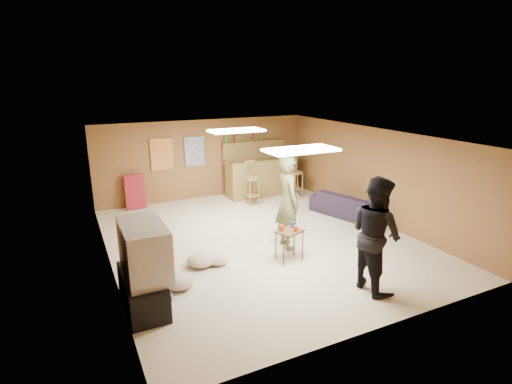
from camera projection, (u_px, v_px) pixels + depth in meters
name	position (u px, v px, depth m)	size (l,w,h in m)	color
ground	(260.00, 239.00, 8.49)	(7.00, 7.00, 0.00)	beige
ceiling	(260.00, 136.00, 7.87)	(6.00, 7.00, 0.02)	silver
wall_back	(205.00, 159.00, 11.20)	(6.00, 0.02, 2.20)	brown
wall_front	(381.00, 256.00, 5.16)	(6.00, 0.02, 2.20)	brown
wall_left	(106.00, 210.00, 6.92)	(0.02, 7.00, 2.20)	brown
wall_right	(373.00, 175.00, 9.44)	(0.02, 7.00, 2.20)	brown
tv_stand	(143.00, 291.00, 5.98)	(0.55, 1.30, 0.50)	black
dvd_box	(158.00, 293.00, 6.10)	(0.35, 0.50, 0.08)	#B2B2B7
tv_body	(144.00, 250.00, 5.83)	(0.60, 1.10, 0.80)	#B2B2B7
tv_screen	(165.00, 246.00, 5.96)	(0.02, 0.95, 0.65)	navy
bar_counter	(261.00, 177.00, 11.51)	(2.00, 0.60, 1.10)	olive
bar_lip	(265.00, 160.00, 11.14)	(2.10, 0.12, 0.05)	#3B2612
bar_shelf	(254.00, 142.00, 11.63)	(2.00, 0.18, 0.05)	olive
bar_backing	(254.00, 152.00, 11.73)	(2.00, 0.14, 0.60)	olive
poster_left	(162.00, 154.00, 10.59)	(0.60, 0.03, 0.85)	#BF3F26
poster_right	(194.00, 151.00, 10.97)	(0.55, 0.03, 0.80)	#334C99
folding_chair_stack	(135.00, 192.00, 10.37)	(0.50, 0.14, 0.90)	maroon
ceiling_panel_front	(301.00, 150.00, 6.59)	(1.20, 0.60, 0.04)	white
ceiling_panel_back	(236.00, 131.00, 8.92)	(1.20, 0.60, 0.04)	white
person_olive	(288.00, 202.00, 7.88)	(0.69, 0.45, 1.90)	brown
person_black	(376.00, 234.00, 6.31)	(0.91, 0.71, 1.88)	black
sofa	(350.00, 205.00, 9.83)	(1.97, 0.77, 0.57)	black
tray_table	(289.00, 245.00, 7.45)	(0.46, 0.37, 0.60)	#3B2612
cup_red_near	(282.00, 228.00, 7.34)	(0.08, 0.08, 0.11)	#B0310B
cup_red_far	(295.00, 229.00, 7.30)	(0.08, 0.08, 0.11)	#B0310B
cup_blue	(293.00, 225.00, 7.51)	(0.08, 0.08, 0.11)	#173DA0
bar_stool_left	(252.00, 182.00, 10.63)	(0.39, 0.39, 1.24)	olive
bar_stool_right	(296.00, 179.00, 11.32)	(0.33, 0.33, 1.06)	olive
cushion_near_tv	(201.00, 260.00, 7.28)	(0.51, 0.51, 0.23)	tan
cushion_mid	(218.00, 259.00, 7.36)	(0.41, 0.41, 0.18)	tan
cushion_far	(179.00, 282.00, 6.52)	(0.49, 0.49, 0.22)	tan
bottle_row	(244.00, 137.00, 11.43)	(1.20, 0.08, 0.26)	#3F7233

